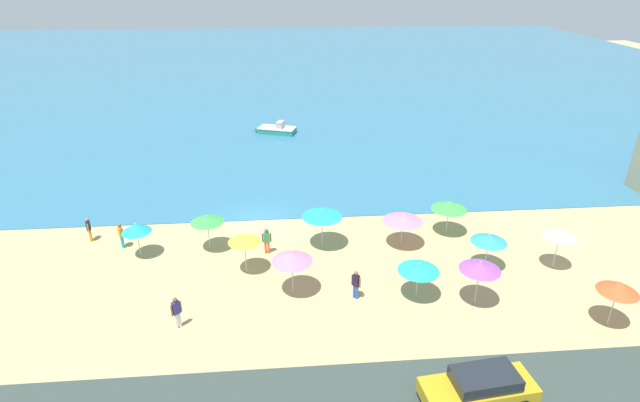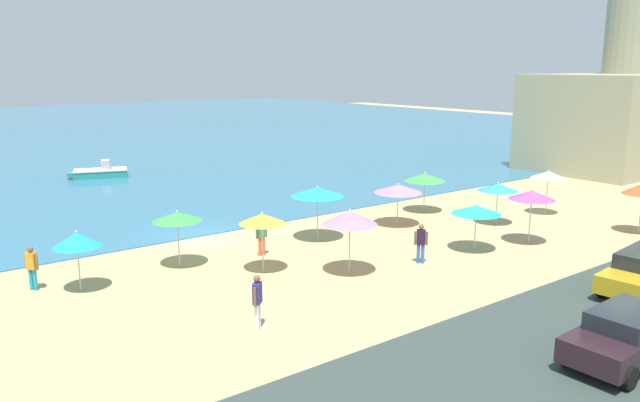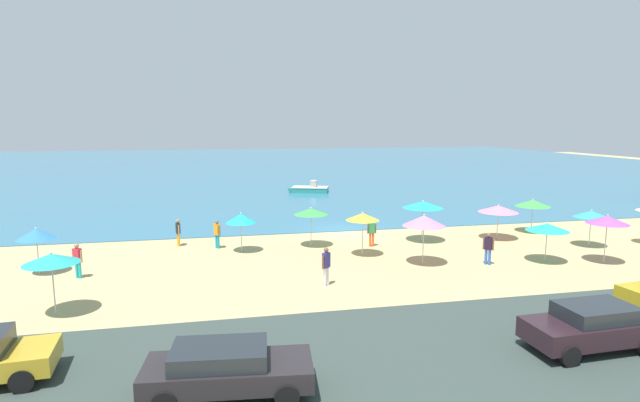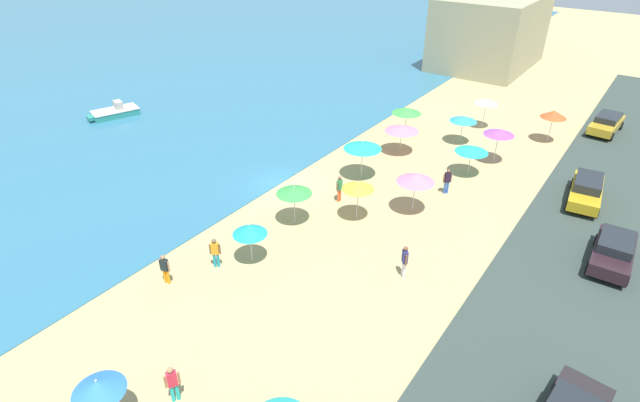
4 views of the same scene
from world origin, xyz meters
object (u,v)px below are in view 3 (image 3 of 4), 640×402
at_px(beach_umbrella_9, 311,211).
at_px(bather_0, 217,233).
at_px(beach_umbrella_0, 498,209).
at_px(bather_4, 77,259).
at_px(beach_umbrella_13, 591,214).
at_px(beach_umbrella_6, 533,203).
at_px(bather_1, 178,231).
at_px(beach_umbrella_11, 36,234).
at_px(beach_umbrella_10, 607,220).
at_px(beach_umbrella_7, 51,259).
at_px(beach_umbrella_1, 241,218).
at_px(parked_car_2, 226,368).
at_px(bather_5, 488,247).
at_px(beach_umbrella_8, 547,227).
at_px(parked_car_3, 591,326).
at_px(beach_umbrella_2, 363,217).
at_px(beach_umbrella_3, 423,205).
at_px(bather_2, 326,264).
at_px(beach_umbrella_12, 424,221).
at_px(skiff_nearshore, 310,189).
at_px(bather_3, 372,231).

height_order(beach_umbrella_9, bather_0, beach_umbrella_9).
height_order(beach_umbrella_0, beach_umbrella_9, beach_umbrella_9).
distance_m(bather_0, bather_4, 7.83).
height_order(beach_umbrella_0, beach_umbrella_13, beach_umbrella_13).
distance_m(beach_umbrella_6, bather_1, 22.87).
xyz_separation_m(beach_umbrella_6, beach_umbrella_11, (-29.03, -3.45, 0.01)).
distance_m(beach_umbrella_0, beach_umbrella_10, 6.60).
distance_m(beach_umbrella_9, beach_umbrella_10, 15.75).
xyz_separation_m(beach_umbrella_10, bather_1, (-21.98, 8.37, -1.39)).
distance_m(beach_umbrella_7, bather_0, 11.11).
bearing_deg(bather_0, beach_umbrella_11, -158.19).
relative_size(beach_umbrella_1, parked_car_2, 0.50).
bearing_deg(bather_5, beach_umbrella_8, -3.89).
bearing_deg(bather_5, parked_car_2, -143.43).
xyz_separation_m(beach_umbrella_13, parked_car_3, (-9.91, -11.85, -1.13)).
height_order(beach_umbrella_2, beach_umbrella_7, beach_umbrella_7).
distance_m(beach_umbrella_3, bather_2, 10.43).
bearing_deg(beach_umbrella_6, beach_umbrella_7, -160.84).
bearing_deg(beach_umbrella_8, bather_2, -173.45).
xyz_separation_m(beach_umbrella_7, beach_umbrella_13, (27.59, 5.06, -0.24)).
relative_size(beach_umbrella_10, parked_car_3, 0.62).
bearing_deg(beach_umbrella_12, skiff_nearshore, 91.42).
relative_size(bather_3, parked_car_3, 0.40).
bearing_deg(parked_car_3, beach_umbrella_13, 50.10).
xyz_separation_m(beach_umbrella_9, beach_umbrella_12, (4.93, -4.92, 0.19)).
bearing_deg(beach_umbrella_1, parked_car_3, -55.35).
bearing_deg(beach_umbrella_6, beach_umbrella_12, -150.78).
xyz_separation_m(beach_umbrella_11, beach_umbrella_13, (29.96, -0.75, -0.03)).
bearing_deg(parked_car_3, bather_2, 130.46).
distance_m(beach_umbrella_11, bather_0, 9.18).
bearing_deg(beach_umbrella_13, bather_0, 169.11).
bearing_deg(beach_umbrella_9, beach_umbrella_12, -44.98).
bearing_deg(beach_umbrella_1, beach_umbrella_3, 1.16).
height_order(beach_umbrella_0, bather_5, beach_umbrella_0).
relative_size(beach_umbrella_12, bather_2, 1.50).
distance_m(beach_umbrella_3, bather_3, 3.69).
distance_m(beach_umbrella_0, beach_umbrella_3, 4.94).
xyz_separation_m(beach_umbrella_0, bather_3, (-8.31, -0.20, -0.99)).
bearing_deg(parked_car_3, beach_umbrella_12, 96.84).
bearing_deg(beach_umbrella_0, beach_umbrella_2, -167.08).
height_order(bather_2, parked_car_2, bather_2).
bearing_deg(skiff_nearshore, bather_5, -82.05).
xyz_separation_m(bather_5, parked_car_2, (-13.48, -10.00, -0.15)).
bearing_deg(parked_car_3, skiff_nearshore, 92.90).
relative_size(bather_4, bather_5, 1.00).
height_order(bather_2, bather_5, bather_2).
height_order(beach_umbrella_9, parked_car_2, beach_umbrella_9).
xyz_separation_m(beach_umbrella_1, beach_umbrella_8, (15.48, -5.40, -0.07)).
bearing_deg(bather_0, beach_umbrella_12, -28.62).
xyz_separation_m(bather_1, bather_2, (6.99, -8.99, 0.09)).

